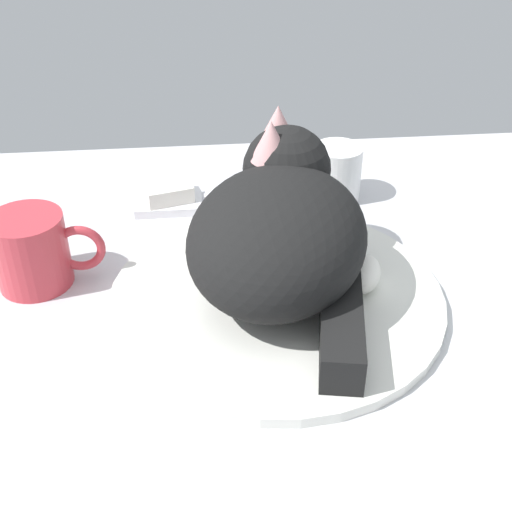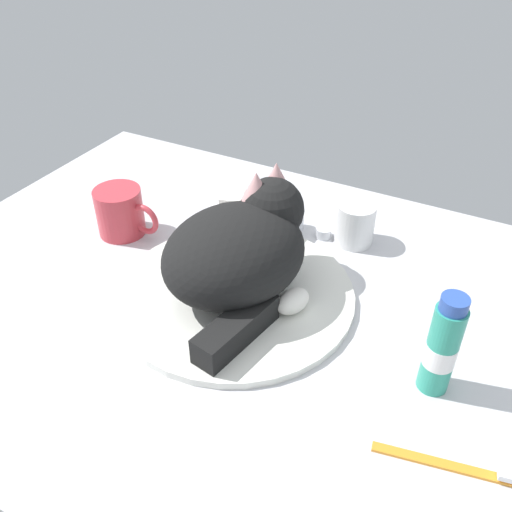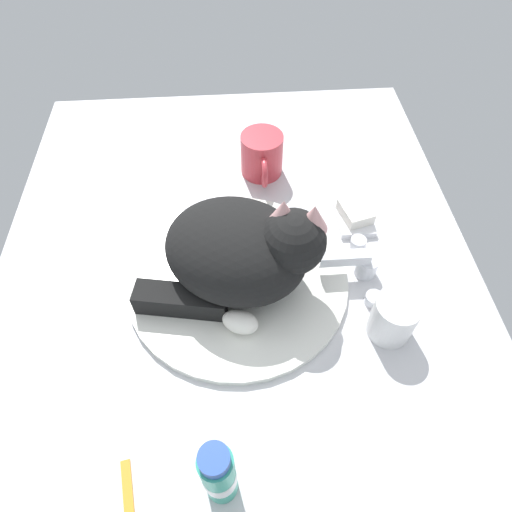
{
  "view_description": "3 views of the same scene",
  "coord_description": "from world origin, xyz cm",
  "px_view_note": "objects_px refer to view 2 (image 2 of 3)",
  "views": [
    {
      "loc": [
        -7.8,
        -58.31,
        46.13
      ],
      "look_at": [
        -2.18,
        0.62,
        5.77
      ],
      "focal_mm": 47.32,
      "sensor_mm": 36.0,
      "label": 1
    },
    {
      "loc": [
        32.91,
        -55.67,
        55.84
      ],
      "look_at": [
        2.67,
        1.75,
        7.66
      ],
      "focal_mm": 38.57,
      "sensor_mm": 36.0,
      "label": 2
    },
    {
      "loc": [
        41.92,
        -0.01,
        61.3
      ],
      "look_at": [
        -0.6,
        3.1,
        5.65
      ],
      "focal_mm": 30.94,
      "sensor_mm": 36.0,
      "label": 3
    }
  ],
  "objects_px": {
    "cat": "(241,249)",
    "toothbrush": "(452,465)",
    "toothpaste_bottle": "(442,347)",
    "soap_bar": "(238,200)",
    "faucet": "(291,221)",
    "rinse_cup": "(355,224)",
    "coffee_mug": "(121,212)"
  },
  "relations": [
    {
      "from": "toothpaste_bottle",
      "to": "soap_bar",
      "type": "bearing_deg",
      "value": 149.25
    },
    {
      "from": "toothpaste_bottle",
      "to": "coffee_mug",
      "type": "bearing_deg",
      "value": 170.55
    },
    {
      "from": "faucet",
      "to": "toothbrush",
      "type": "xyz_separation_m",
      "value": [
        0.36,
        -0.34,
        -0.02
      ]
    },
    {
      "from": "toothpaste_bottle",
      "to": "toothbrush",
      "type": "height_order",
      "value": "toothpaste_bottle"
    },
    {
      "from": "cat",
      "to": "rinse_cup",
      "type": "distance_m",
      "value": 0.24
    },
    {
      "from": "toothbrush",
      "to": "rinse_cup",
      "type": "bearing_deg",
      "value": 123.9
    },
    {
      "from": "soap_bar",
      "to": "toothpaste_bottle",
      "type": "height_order",
      "value": "toothpaste_bottle"
    },
    {
      "from": "cat",
      "to": "faucet",
      "type": "bearing_deg",
      "value": 91.69
    },
    {
      "from": "cat",
      "to": "soap_bar",
      "type": "xyz_separation_m",
      "value": [
        -0.13,
        0.21,
        -0.06
      ]
    },
    {
      "from": "faucet",
      "to": "coffee_mug",
      "type": "bearing_deg",
      "value": -152.06
    },
    {
      "from": "rinse_cup",
      "to": "cat",
      "type": "bearing_deg",
      "value": -115.82
    },
    {
      "from": "toothpaste_bottle",
      "to": "toothbrush",
      "type": "relative_size",
      "value": 0.95
    },
    {
      "from": "rinse_cup",
      "to": "toothbrush",
      "type": "bearing_deg",
      "value": -56.1
    },
    {
      "from": "faucet",
      "to": "soap_bar",
      "type": "bearing_deg",
      "value": 171.02
    },
    {
      "from": "cat",
      "to": "toothbrush",
      "type": "distance_m",
      "value": 0.39
    },
    {
      "from": "cat",
      "to": "coffee_mug",
      "type": "distance_m",
      "value": 0.28
    },
    {
      "from": "toothbrush",
      "to": "faucet",
      "type": "bearing_deg",
      "value": 136.07
    },
    {
      "from": "faucet",
      "to": "toothbrush",
      "type": "relative_size",
      "value": 0.92
    },
    {
      "from": "faucet",
      "to": "cat",
      "type": "distance_m",
      "value": 0.2
    },
    {
      "from": "toothpaste_bottle",
      "to": "cat",
      "type": "bearing_deg",
      "value": 171.46
    },
    {
      "from": "cat",
      "to": "coffee_mug",
      "type": "relative_size",
      "value": 2.5
    },
    {
      "from": "rinse_cup",
      "to": "toothbrush",
      "type": "height_order",
      "value": "rinse_cup"
    },
    {
      "from": "coffee_mug",
      "to": "cat",
      "type": "bearing_deg",
      "value": -10.47
    },
    {
      "from": "cat",
      "to": "rinse_cup",
      "type": "bearing_deg",
      "value": 64.18
    },
    {
      "from": "rinse_cup",
      "to": "toothpaste_bottle",
      "type": "height_order",
      "value": "toothpaste_bottle"
    },
    {
      "from": "faucet",
      "to": "rinse_cup",
      "type": "distance_m",
      "value": 0.11
    },
    {
      "from": "coffee_mug",
      "to": "rinse_cup",
      "type": "distance_m",
      "value": 0.41
    },
    {
      "from": "faucet",
      "to": "toothpaste_bottle",
      "type": "height_order",
      "value": "toothpaste_bottle"
    },
    {
      "from": "soap_bar",
      "to": "faucet",
      "type": "bearing_deg",
      "value": -8.98
    },
    {
      "from": "coffee_mug",
      "to": "faucet",
      "type": "bearing_deg",
      "value": 27.94
    },
    {
      "from": "faucet",
      "to": "toothbrush",
      "type": "distance_m",
      "value": 0.5
    },
    {
      "from": "rinse_cup",
      "to": "toothpaste_bottle",
      "type": "bearing_deg",
      "value": -52.53
    }
  ]
}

